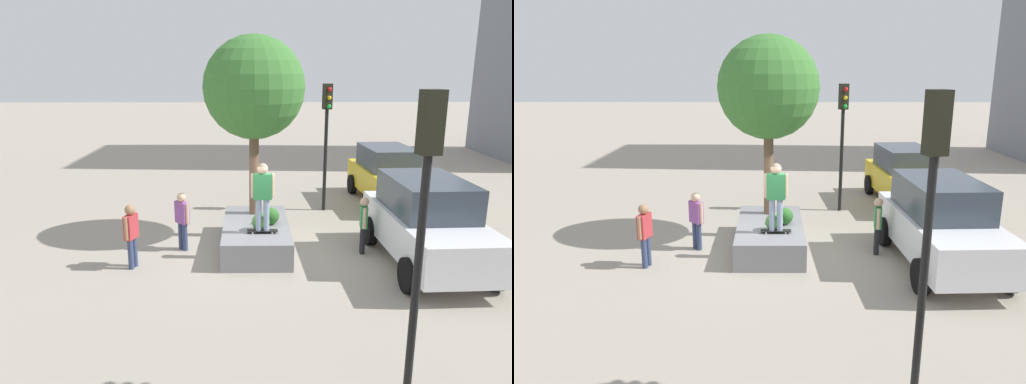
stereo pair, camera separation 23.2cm
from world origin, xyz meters
The scene contains 14 objects.
ground_plane centered at (0.00, 0.00, 0.00)m, with size 120.00×120.00×0.00m, color #9E9384.
planter_ledge centered at (-0.59, -0.08, 0.36)m, with size 3.50×1.81×0.72m, color gray.
plaza_tree centered at (-1.54, -0.12, 4.36)m, with size 2.88×2.88×5.11m.
boxwood_shrub centered at (-0.52, 0.33, 0.95)m, with size 0.46×0.46×0.46m, color #2D6628.
hedge_clump centered at (0.02, 0.04, 0.95)m, with size 0.47×0.47×0.47m, color #4C8C3D.
skateboard centered at (0.22, 0.08, 0.77)m, with size 0.23×0.80×0.07m.
skateboarder centered at (0.22, 0.08, 1.82)m, with size 0.28×0.61×1.79m.
taxi_cab centered at (-5.26, 4.91, 1.05)m, with size 4.56×2.29×2.08m.
police_car centered at (0.61, 4.24, 1.12)m, with size 4.83×2.37×2.21m.
traffic_light_corner centered at (5.85, 2.10, 3.16)m, with size 0.36×0.32×4.64m.
traffic_light_median centered at (-4.22, 2.39, 3.01)m, with size 0.37×0.34×4.40m.
passerby_with_bag centered at (-0.14, 2.82, 0.91)m, with size 0.53×0.24×1.57m.
pedestrian_crossing centered at (-0.47, -2.10, 0.94)m, with size 0.44×0.44×1.63m.
bystander_watching centered at (0.76, -3.21, 0.95)m, with size 0.54×0.30×1.65m.
Camera 1 is at (12.09, -0.29, 4.90)m, focal length 33.61 mm.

